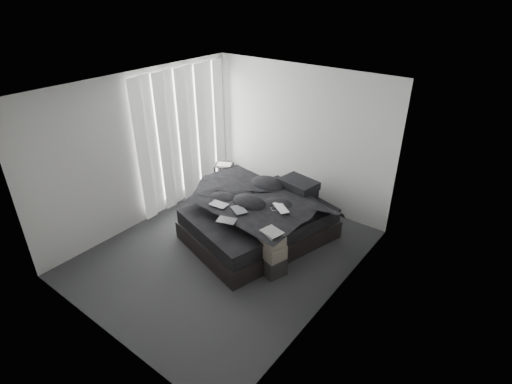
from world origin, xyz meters
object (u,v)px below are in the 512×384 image
Objects in this scene: laptop at (278,204)px; box_lower at (271,264)px; side_stand at (225,181)px; bed at (259,230)px.

box_lower is (0.28, -0.54, -0.66)m from laptop.
side_stand is at bearing 147.44° from box_lower.
laptop is 0.51× the size of side_stand.
box_lower is at bearing -25.66° from bed.
side_stand is at bearing -170.13° from laptop.
side_stand is at bearing 167.82° from bed.
bed is 0.91m from box_lower.
box_lower is at bearing -32.56° from side_stand.
box_lower is (0.68, -0.60, -0.01)m from bed.
laptop is at bearing 117.25° from box_lower.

